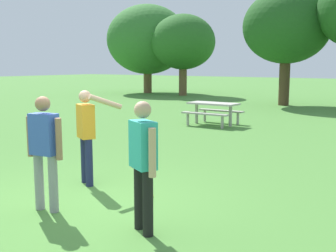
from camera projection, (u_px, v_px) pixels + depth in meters
ground_plane at (72, 204)px, 6.23m from camera, size 120.00×120.00×0.00m
person_thrower at (87, 130)px, 7.13m from camera, size 0.80×0.58×1.64m
person_catcher at (143, 158)px, 5.05m from camera, size 0.55×0.37×1.64m
person_bystander at (45, 146)px, 5.82m from camera, size 0.60×0.28×1.64m
frisbee at (146, 196)px, 6.57m from camera, size 0.25×0.25×0.03m
picnic_table_near at (213, 109)px, 14.29m from camera, size 1.70×1.43×0.77m
tree_tall_left at (147, 40)px, 29.83m from camera, size 5.81×5.81×6.31m
tree_broad_center at (183, 42)px, 27.46m from camera, size 4.27×4.27×5.35m
tree_far_right at (287, 27)px, 20.68m from camera, size 4.33×4.33×5.78m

